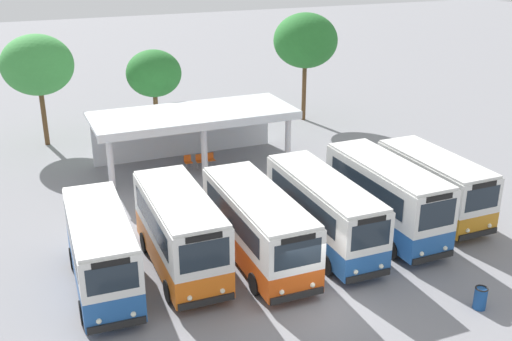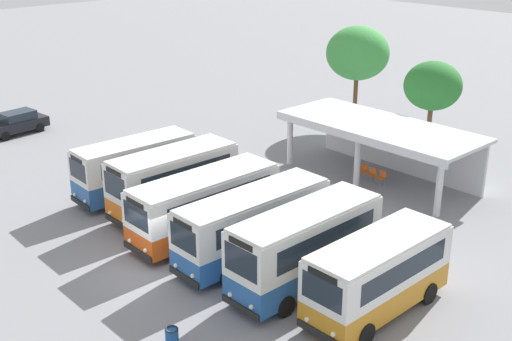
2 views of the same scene
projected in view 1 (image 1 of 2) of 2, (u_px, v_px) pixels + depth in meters
ground_plane at (315, 304)px, 23.25m from camera, size 180.00×180.00×0.00m
city_bus_nearest_orange at (101, 249)px, 23.65m from camera, size 2.47×7.01×3.21m
city_bus_second_in_row at (180, 230)px, 24.97m from camera, size 2.50×7.05×3.40m
city_bus_middle_cream at (258, 224)px, 25.74m from camera, size 2.50×7.87×3.15m
city_bus_fourth_amber at (323, 209)px, 27.06m from camera, size 2.31×7.90×3.21m
city_bus_fifth_blue at (385, 195)px, 28.15m from camera, size 2.37×7.40×3.49m
city_bus_far_end_green at (433, 183)px, 29.93m from camera, size 2.43×6.75×3.15m
terminal_canopy at (191, 122)px, 36.78m from camera, size 12.03×4.91×3.40m
waiting_chair_end_by_column at (188, 161)px, 36.41m from camera, size 0.44×0.44×0.86m
waiting_chair_second_from_end at (200, 160)px, 36.56m from camera, size 0.44×0.44×0.86m
waiting_chair_middle_seat at (211, 158)px, 36.82m from camera, size 0.44×0.44×0.86m
roadside_tree_behind_canopy at (154, 74)px, 40.80m from camera, size 3.71×3.71×6.06m
roadside_tree_east_of_canopy at (305, 41)px, 44.23m from camera, size 4.69×4.69×7.98m
roadside_tree_west_of_canopy at (37, 65)px, 38.94m from camera, size 4.59×4.59×7.34m
litter_bin_apron at (480, 298)px, 22.83m from camera, size 0.49×0.49×0.90m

